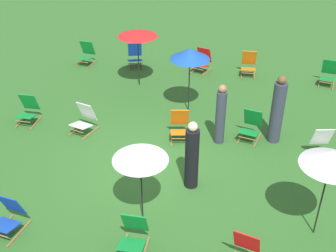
{
  "coord_description": "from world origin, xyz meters",
  "views": [
    {
      "loc": [
        1.98,
        -8.07,
        6.43
      ],
      "look_at": [
        0.0,
        1.2,
        0.5
      ],
      "focal_mm": 46.46,
      "sensor_mm": 36.0,
      "label": 1
    }
  ],
  "objects_px": {
    "deckchair_2": "(8,216)",
    "deckchair_13": "(180,126)",
    "deckchair_7": "(84,119)",
    "deckchair_8": "(323,146)",
    "deckchair_12": "(86,54)",
    "deckchair_11": "(202,61)",
    "person_1": "(221,115)",
    "deckchair_0": "(135,56)",
    "umbrella_0": "(140,155)",
    "person_0": "(277,111)",
    "deckchair_10": "(251,126)",
    "deckchair_6": "(133,235)",
    "umbrella_3": "(138,33)",
    "umbrella_2": "(190,54)",
    "deckchair_5": "(328,74)",
    "deckchair_4": "(249,64)",
    "deckchair_1": "(28,110)",
    "person_2": "(192,157)",
    "umbrella_1": "(332,158)"
  },
  "relations": [
    {
      "from": "deckchair_8",
      "to": "umbrella_3",
      "type": "xyz_separation_m",
      "value": [
        -5.48,
        3.02,
        1.41
      ]
    },
    {
      "from": "deckchair_4",
      "to": "person_0",
      "type": "height_order",
      "value": "person_0"
    },
    {
      "from": "deckchair_7",
      "to": "person_0",
      "type": "height_order",
      "value": "person_0"
    },
    {
      "from": "deckchair_5",
      "to": "umbrella_3",
      "type": "relative_size",
      "value": 0.44
    },
    {
      "from": "deckchair_6",
      "to": "person_1",
      "type": "bearing_deg",
      "value": 72.44
    },
    {
      "from": "deckchair_13",
      "to": "deckchair_8",
      "type": "bearing_deg",
      "value": -15.3
    },
    {
      "from": "deckchair_7",
      "to": "deckchair_8",
      "type": "bearing_deg",
      "value": 16.42
    },
    {
      "from": "deckchair_4",
      "to": "person_1",
      "type": "distance_m",
      "value": 4.4
    },
    {
      "from": "deckchair_1",
      "to": "deckchair_2",
      "type": "bearing_deg",
      "value": -68.79
    },
    {
      "from": "deckchair_6",
      "to": "deckchair_12",
      "type": "xyz_separation_m",
      "value": [
        -4.06,
        8.08,
        0.0
      ]
    },
    {
      "from": "deckchair_7",
      "to": "person_1",
      "type": "distance_m",
      "value": 3.67
    },
    {
      "from": "umbrella_0",
      "to": "person_0",
      "type": "bearing_deg",
      "value": 52.82
    },
    {
      "from": "deckchair_5",
      "to": "umbrella_1",
      "type": "bearing_deg",
      "value": -87.25
    },
    {
      "from": "umbrella_0",
      "to": "person_1",
      "type": "height_order",
      "value": "umbrella_0"
    },
    {
      "from": "deckchair_2",
      "to": "deckchair_4",
      "type": "bearing_deg",
      "value": 71.48
    },
    {
      "from": "umbrella_3",
      "to": "person_1",
      "type": "bearing_deg",
      "value": -43.69
    },
    {
      "from": "deckchair_2",
      "to": "deckchair_13",
      "type": "xyz_separation_m",
      "value": [
        2.69,
        4.01,
        0.0
      ]
    },
    {
      "from": "deckchair_12",
      "to": "deckchair_13",
      "type": "height_order",
      "value": "same"
    },
    {
      "from": "deckchair_7",
      "to": "deckchair_1",
      "type": "bearing_deg",
      "value": -168.92
    },
    {
      "from": "deckchair_7",
      "to": "person_1",
      "type": "bearing_deg",
      "value": 20.12
    },
    {
      "from": "deckchair_4",
      "to": "umbrella_0",
      "type": "xyz_separation_m",
      "value": [
        -1.76,
        -7.47,
        1.22
      ]
    },
    {
      "from": "deckchair_8",
      "to": "deckchair_10",
      "type": "xyz_separation_m",
      "value": [
        -1.76,
        0.57,
        0.0
      ]
    },
    {
      "from": "deckchair_6",
      "to": "umbrella_2",
      "type": "xyz_separation_m",
      "value": [
        0.11,
        5.49,
        1.41
      ]
    },
    {
      "from": "deckchair_7",
      "to": "person_2",
      "type": "bearing_deg",
      "value": -11.15
    },
    {
      "from": "deckchair_8",
      "to": "umbrella_1",
      "type": "distance_m",
      "value": 3.03
    },
    {
      "from": "deckchair_7",
      "to": "deckchair_8",
      "type": "relative_size",
      "value": 1.01
    },
    {
      "from": "umbrella_2",
      "to": "deckchair_1",
      "type": "bearing_deg",
      "value": -159.99
    },
    {
      "from": "deckchair_2",
      "to": "person_1",
      "type": "xyz_separation_m",
      "value": [
        3.74,
        4.05,
        0.43
      ]
    },
    {
      "from": "deckchair_4",
      "to": "umbrella_3",
      "type": "distance_m",
      "value": 4.03
    },
    {
      "from": "deckchair_11",
      "to": "umbrella_0",
      "type": "relative_size",
      "value": 0.5
    },
    {
      "from": "deckchair_12",
      "to": "deckchair_11",
      "type": "bearing_deg",
      "value": 8.41
    },
    {
      "from": "deckchair_4",
      "to": "deckchair_13",
      "type": "distance_m",
      "value": 4.65
    },
    {
      "from": "umbrella_2",
      "to": "deckchair_5",
      "type": "bearing_deg",
      "value": 32.61
    },
    {
      "from": "deckchair_4",
      "to": "deckchair_10",
      "type": "relative_size",
      "value": 0.99
    },
    {
      "from": "deckchair_11",
      "to": "deckchair_13",
      "type": "distance_m",
      "value": 4.35
    },
    {
      "from": "deckchair_11",
      "to": "umbrella_0",
      "type": "height_order",
      "value": "umbrella_0"
    },
    {
      "from": "deckchair_2",
      "to": "umbrella_3",
      "type": "relative_size",
      "value": 0.44
    },
    {
      "from": "deckchair_13",
      "to": "umbrella_3",
      "type": "bearing_deg",
      "value": 111.38
    },
    {
      "from": "deckchair_4",
      "to": "umbrella_0",
      "type": "distance_m",
      "value": 7.77
    },
    {
      "from": "umbrella_3",
      "to": "deckchair_0",
      "type": "bearing_deg",
      "value": 110.45
    },
    {
      "from": "person_0",
      "to": "person_1",
      "type": "xyz_separation_m",
      "value": [
        -1.4,
        -0.37,
        -0.08
      ]
    },
    {
      "from": "deckchair_7",
      "to": "person_2",
      "type": "distance_m",
      "value": 3.64
    },
    {
      "from": "deckchair_8",
      "to": "person_0",
      "type": "relative_size",
      "value": 0.45
    },
    {
      "from": "deckchair_0",
      "to": "person_1",
      "type": "xyz_separation_m",
      "value": [
        3.47,
        -4.26,
        0.43
      ]
    },
    {
      "from": "deckchair_7",
      "to": "deckchair_8",
      "type": "distance_m",
      "value": 6.19
    },
    {
      "from": "umbrella_3",
      "to": "deckchair_11",
      "type": "bearing_deg",
      "value": 39.31
    },
    {
      "from": "deckchair_7",
      "to": "deckchair_10",
      "type": "xyz_separation_m",
      "value": [
        4.43,
        0.59,
        0.0
      ]
    },
    {
      "from": "deckchair_0",
      "to": "deckchair_11",
      "type": "xyz_separation_m",
      "value": [
        2.4,
        0.06,
        0.0
      ]
    },
    {
      "from": "deckchair_7",
      "to": "umbrella_2",
      "type": "relative_size",
      "value": 0.44
    },
    {
      "from": "deckchair_0",
      "to": "deckchair_13",
      "type": "distance_m",
      "value": 4.93
    }
  ]
}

